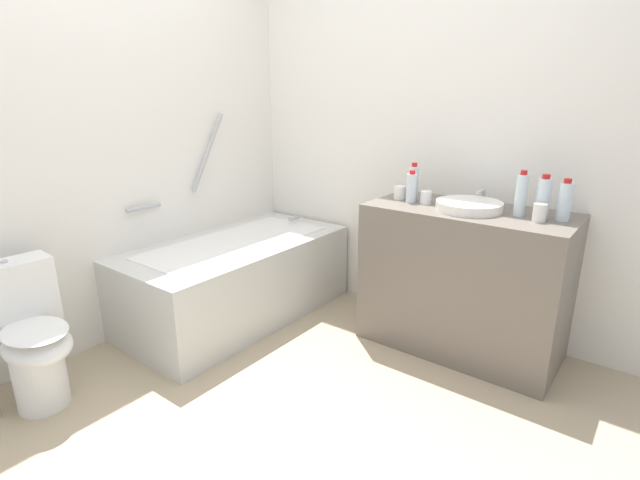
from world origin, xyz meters
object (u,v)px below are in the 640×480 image
toilet (28,335)px  drinking_glass_0 (400,193)px  sink_basin (469,206)px  water_bottle_3 (565,201)px  sink_faucet (482,197)px  water_bottle_2 (543,198)px  water_bottle_4 (521,195)px  drinking_glass_1 (540,213)px  water_bottle_0 (411,188)px  water_bottle_1 (414,183)px  bathtub (237,276)px  drinking_glass_2 (426,197)px

toilet → drinking_glass_0: (1.77, -1.01, 0.53)m
sink_basin → water_bottle_3: 0.47m
sink_basin → sink_faucet: bearing=0.0°
water_bottle_2 → water_bottle_4: size_ratio=0.95×
water_bottle_2 → drinking_glass_1: water_bottle_2 is taller
water_bottle_0 → drinking_glass_1: (-0.01, -0.71, -0.04)m
toilet → water_bottle_2: water_bottle_2 is taller
water_bottle_1 → drinking_glass_1: water_bottle_1 is taller
bathtub → water_bottle_4: 1.83m
water_bottle_2 → drinking_glass_2: water_bottle_2 is taller
bathtub → sink_basin: (0.48, -1.37, 0.59)m
toilet → water_bottle_4: bearing=49.3°
water_bottle_2 → drinking_glass_0: water_bottle_2 is taller
sink_faucet → drinking_glass_1: 0.43m
bathtub → drinking_glass_0: bearing=-61.2°
water_bottle_0 → drinking_glass_1: 0.71m
water_bottle_2 → bathtub: bearing=107.6°
sink_faucet → drinking_glass_2: sink_faucet is taller
drinking_glass_2 → toilet: bearing=145.8°
water_bottle_4 → toilet: bearing=136.5°
toilet → sink_faucet: 2.49m
drinking_glass_0 → water_bottle_1: bearing=-63.3°
sink_faucet → drinking_glass_1: (-0.22, -0.36, 0.01)m
water_bottle_0 → drinking_glass_2: (0.01, -0.09, -0.05)m
toilet → bathtub: bearing=89.0°
water_bottle_0 → drinking_glass_0: (0.04, 0.09, -0.05)m
drinking_glass_1 → drinking_glass_2: drinking_glass_1 is taller
sink_basin → water_bottle_1: water_bottle_1 is taller
sink_basin → water_bottle_3: (0.07, -0.45, 0.07)m
water_bottle_1 → water_bottle_0: bearing=-162.0°
drinking_glass_0 → water_bottle_4: bearing=-88.4°
toilet → drinking_glass_2: (1.75, -1.19, 0.53)m
water_bottle_0 → water_bottle_4: water_bottle_4 is taller
water_bottle_1 → drinking_glass_1: (-0.08, -0.74, -0.06)m
water_bottle_2 → water_bottle_3: 0.10m
bathtub → water_bottle_2: size_ratio=6.76×
sink_faucet → drinking_glass_2: 0.33m
sink_basin → water_bottle_2: bearing=-79.6°
bathtub → water_bottle_0: 1.30m
water_bottle_1 → water_bottle_3: 0.82m
sink_faucet → drinking_glass_2: bearing=127.7°
water_bottle_4 → drinking_glass_1: size_ratio=2.62×
toilet → water_bottle_0: (1.74, -1.10, 0.57)m
toilet → drinking_glass_1: bearing=46.4°
sink_faucet → water_bottle_4: bearing=-122.5°
water_bottle_0 → drinking_glass_2: 0.10m
toilet → sink_faucet: sink_faucet is taller
toilet → water_bottle_2: bearing=47.9°
drinking_glass_0 → drinking_glass_2: (-0.02, -0.18, -0.00)m
water_bottle_3 → bathtub: bearing=106.9°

